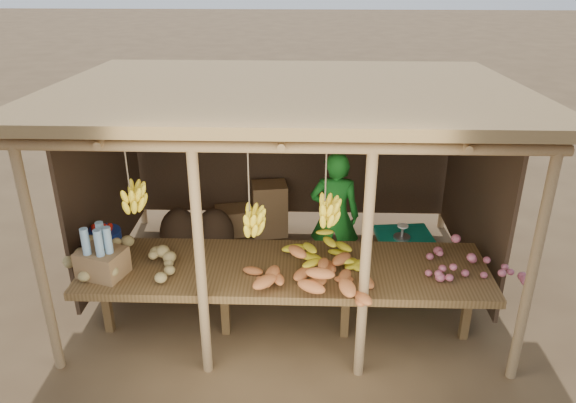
{
  "coord_description": "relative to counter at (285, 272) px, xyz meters",
  "views": [
    {
      "loc": [
        0.18,
        -5.58,
        3.63
      ],
      "look_at": [
        0.0,
        0.0,
        1.05
      ],
      "focal_mm": 35.0,
      "sensor_mm": 36.0,
      "label": 1
    }
  ],
  "objects": [
    {
      "name": "ground",
      "position": [
        -0.0,
        0.95,
        -0.74
      ],
      "size": [
        60.0,
        60.0,
        0.0
      ],
      "primitive_type": "plane",
      "color": "brown",
      "rests_on": "ground"
    },
    {
      "name": "stall_structure",
      "position": [
        -0.05,
        0.95,
        1.18
      ],
      "size": [
        4.7,
        3.5,
        2.43
      ],
      "color": "#98764E",
      "rests_on": "ground"
    },
    {
      "name": "counter",
      "position": [
        0.0,
        0.0,
        0.0
      ],
      "size": [
        3.9,
        1.05,
        0.8
      ],
      "color": "brown",
      "rests_on": "ground"
    },
    {
      "name": "potato_heap",
      "position": [
        -1.58,
        -0.03,
        0.25
      ],
      "size": [
        1.23,
        0.9,
        0.37
      ],
      "primitive_type": null,
      "rotation": [
        0.0,
        0.0,
        -0.23
      ],
      "color": "#9E8851",
      "rests_on": "counter"
    },
    {
      "name": "sweet_potato_heap",
      "position": [
        0.24,
        -0.3,
        0.24
      ],
      "size": [
        1.16,
        0.79,
        0.36
      ],
      "primitive_type": null,
      "rotation": [
        0.0,
        0.0,
        -0.14
      ],
      "color": "#B6612E",
      "rests_on": "counter"
    },
    {
      "name": "onion_heap",
      "position": [
        1.76,
        -0.04,
        0.24
      ],
      "size": [
        1.02,
        0.82,
        0.36
      ],
      "primitive_type": null,
      "rotation": [
        0.0,
        0.0,
        0.37
      ],
      "color": "#AD5465",
      "rests_on": "counter"
    },
    {
      "name": "banana_pile",
      "position": [
        0.35,
        0.04,
        0.24
      ],
      "size": [
        0.74,
        0.57,
        0.35
      ],
      "primitive_type": null,
      "rotation": [
        0.0,
        0.0,
        0.32
      ],
      "color": "yellow",
      "rests_on": "counter"
    },
    {
      "name": "tomato_basin",
      "position": [
        -1.9,
        0.42,
        0.14
      ],
      "size": [
        0.37,
        0.37,
        0.2
      ],
      "rotation": [
        0.0,
        0.0,
        0.37
      ],
      "color": "navy",
      "rests_on": "counter"
    },
    {
      "name": "bottle_box",
      "position": [
        -1.69,
        -0.2,
        0.26
      ],
      "size": [
        0.49,
        0.43,
        0.51
      ],
      "color": "olive",
      "rests_on": "counter"
    },
    {
      "name": "vendor",
      "position": [
        0.53,
        1.15,
        0.04
      ],
      "size": [
        0.6,
        0.42,
        1.56
      ],
      "primitive_type": "imported",
      "rotation": [
        0.0,
        0.0,
        3.06
      ],
      "color": "#19701F",
      "rests_on": "ground"
    },
    {
      "name": "tarp_crate",
      "position": [
        1.34,
        1.11,
        -0.43
      ],
      "size": [
        0.68,
        0.6,
        0.75
      ],
      "color": "brown",
      "rests_on": "ground"
    },
    {
      "name": "carton_stack",
      "position": [
        -0.45,
        2.15,
        -0.42
      ],
      "size": [
        1.01,
        0.44,
        0.73
      ],
      "color": "olive",
      "rests_on": "ground"
    },
    {
      "name": "burlap_sacks",
      "position": [
        -1.19,
        1.7,
        -0.44
      ],
      "size": [
        0.96,
        0.5,
        0.68
      ],
      "color": "#422E1E",
      "rests_on": "ground"
    }
  ]
}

